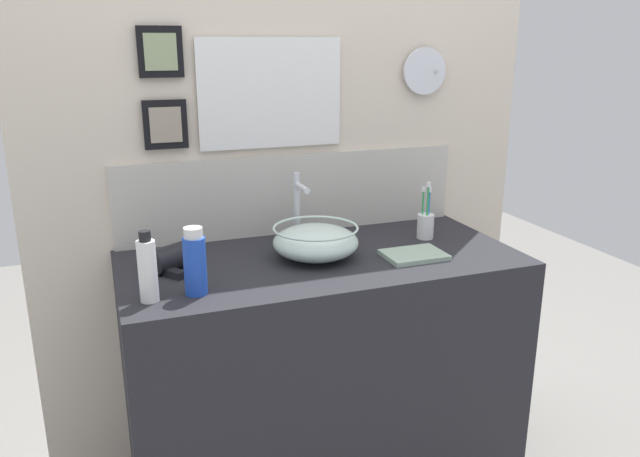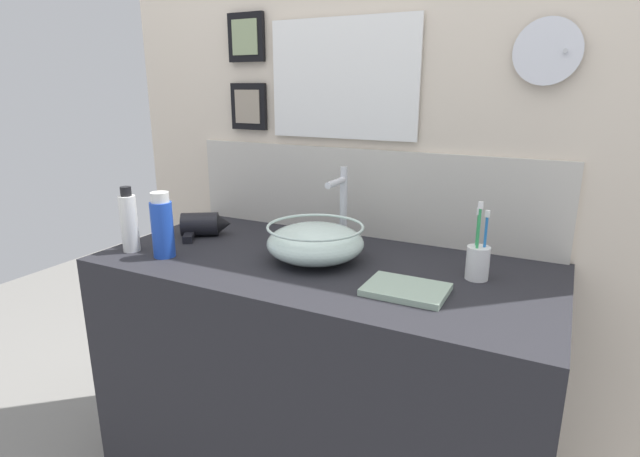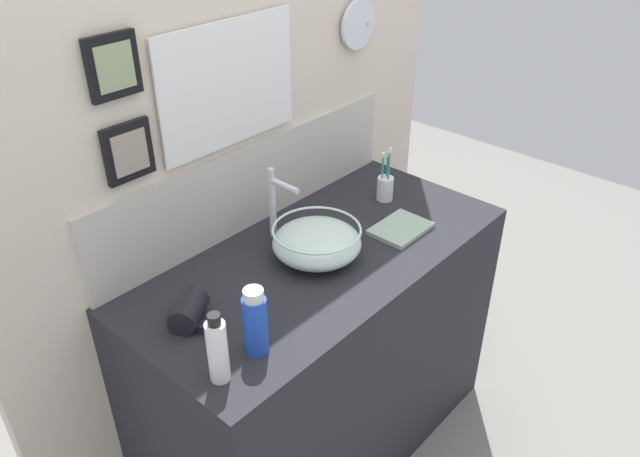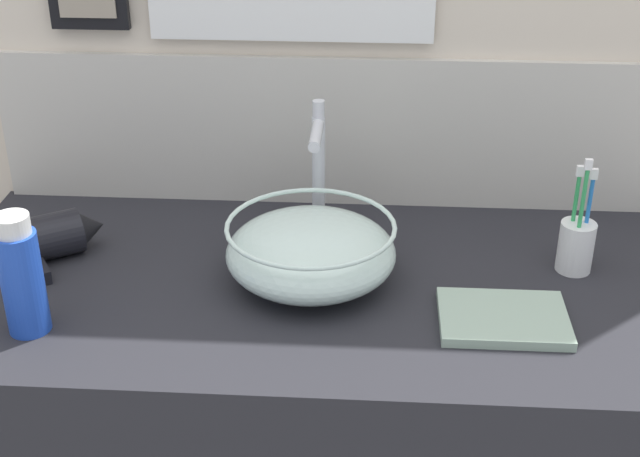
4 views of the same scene
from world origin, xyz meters
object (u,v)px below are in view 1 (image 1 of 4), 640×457
(lotion_bottle, at_px, (195,263))
(spray_bottle, at_px, (148,269))
(faucet, at_px, (298,203))
(hair_drier, at_px, (173,258))
(hand_towel, at_px, (414,255))
(toothbrush_cup, at_px, (425,225))
(glass_bowl_sink, at_px, (316,242))

(lotion_bottle, xyz_separation_m, spray_bottle, (-0.13, -0.01, -0.00))
(faucet, distance_m, hair_drier, 0.48)
(lotion_bottle, bearing_deg, hand_towel, 5.02)
(hand_towel, bearing_deg, faucet, 137.01)
(hair_drier, relative_size, hand_towel, 0.95)
(faucet, distance_m, spray_bottle, 0.66)
(toothbrush_cup, bearing_deg, hand_towel, -128.82)
(toothbrush_cup, xyz_separation_m, spray_bottle, (-1.00, -0.24, 0.04))
(toothbrush_cup, bearing_deg, hair_drier, -179.27)
(glass_bowl_sink, distance_m, spray_bottle, 0.58)
(toothbrush_cup, relative_size, spray_bottle, 1.05)
(spray_bottle, bearing_deg, hair_drier, 67.53)
(glass_bowl_sink, height_order, faucet, faucet)
(faucet, height_order, hand_towel, faucet)
(spray_bottle, height_order, hand_towel, spray_bottle)
(faucet, height_order, lotion_bottle, faucet)
(toothbrush_cup, bearing_deg, faucet, 165.61)
(glass_bowl_sink, bearing_deg, hair_drier, 172.93)
(faucet, relative_size, spray_bottle, 1.23)
(glass_bowl_sink, distance_m, faucet, 0.20)
(hair_drier, distance_m, lotion_bottle, 0.23)
(toothbrush_cup, xyz_separation_m, lotion_bottle, (-0.87, -0.24, 0.04))
(lotion_bottle, bearing_deg, spray_bottle, -177.32)
(faucet, xyz_separation_m, toothbrush_cup, (0.45, -0.11, -0.09))
(faucet, relative_size, toothbrush_cup, 1.17)
(toothbrush_cup, height_order, spray_bottle, toothbrush_cup)
(glass_bowl_sink, bearing_deg, faucet, 90.00)
(spray_bottle, xyz_separation_m, hand_towel, (0.86, 0.07, -0.09))
(faucet, xyz_separation_m, hair_drier, (-0.45, -0.13, -0.11))
(spray_bottle, bearing_deg, toothbrush_cup, 13.67)
(lotion_bottle, bearing_deg, faucet, 39.83)
(glass_bowl_sink, xyz_separation_m, hair_drier, (-0.45, 0.06, -0.02))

